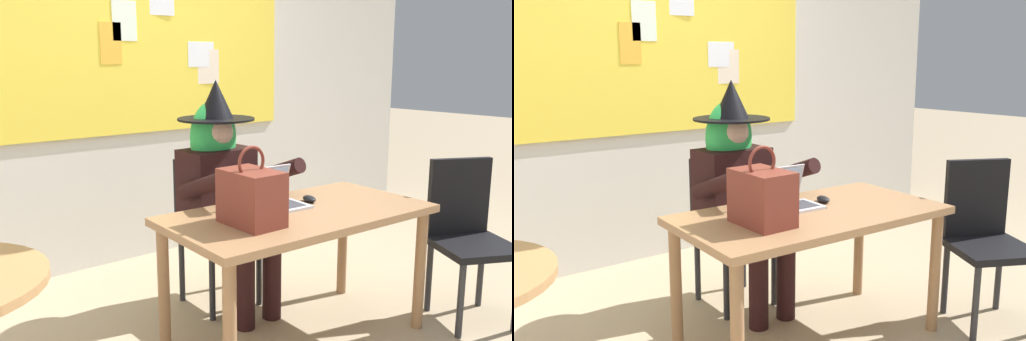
% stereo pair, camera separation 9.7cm
% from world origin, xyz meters
% --- Properties ---
extents(ground_plane, '(24.00, 24.00, 0.00)m').
position_xyz_m(ground_plane, '(0.00, 0.00, 0.00)').
color(ground_plane, tan).
extents(wall_back_bulletin, '(5.73, 1.92, 2.63)m').
position_xyz_m(wall_back_bulletin, '(-0.00, 1.78, 1.33)').
color(wall_back_bulletin, beige).
rests_on(wall_back_bulletin, ground).
extents(desk_main, '(1.41, 0.78, 0.72)m').
position_xyz_m(desk_main, '(-0.08, 0.06, 0.62)').
color(desk_main, '#8E6642').
rests_on(desk_main, ground).
extents(chair_at_desk, '(0.43, 0.43, 0.89)m').
position_xyz_m(chair_at_desk, '(-0.13, 0.77, 0.50)').
color(chair_at_desk, black).
rests_on(chair_at_desk, ground).
extents(person_costumed, '(0.61, 0.70, 1.37)m').
position_xyz_m(person_costumed, '(-0.13, 0.65, 0.77)').
color(person_costumed, black).
rests_on(person_costumed, ground).
extents(laptop, '(0.34, 0.28, 0.21)m').
position_xyz_m(laptop, '(-0.14, 0.20, 0.76)').
color(laptop, '#B7B7BC').
rests_on(laptop, desk_main).
extents(computer_mouse, '(0.09, 0.12, 0.03)m').
position_xyz_m(computer_mouse, '(0.09, 0.15, 0.73)').
color(computer_mouse, black).
rests_on(computer_mouse, desk_main).
extents(handbag, '(0.20, 0.30, 0.38)m').
position_xyz_m(handbag, '(-0.42, 0.02, 0.85)').
color(handbag, maroon).
rests_on(handbag, desk_main).
extents(chair_extra_corner, '(0.57, 0.57, 0.92)m').
position_xyz_m(chair_extra_corner, '(0.87, -0.34, 0.52)').
color(chair_extra_corner, black).
rests_on(chair_extra_corner, ground).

